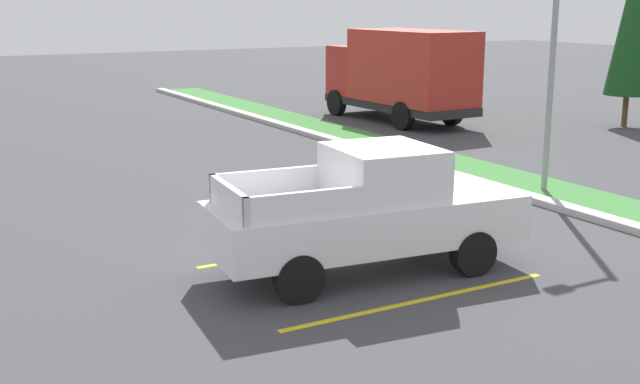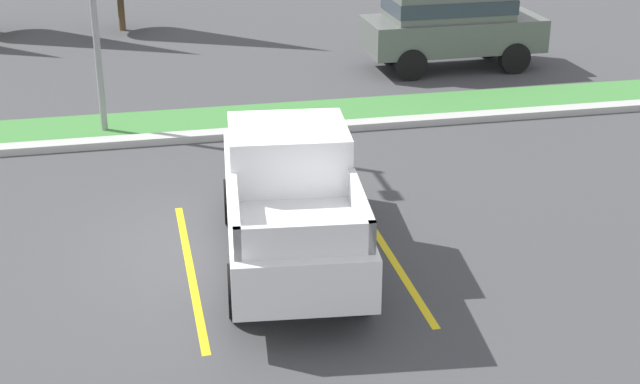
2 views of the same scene
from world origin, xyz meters
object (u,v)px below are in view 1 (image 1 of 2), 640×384
(pickup_truck_main, at_px, (369,211))
(cypress_tree_leftmost, at_px, (633,21))
(street_light, at_px, (549,32))
(cargo_truck_distant, at_px, (401,72))

(pickup_truck_main, height_order, cypress_tree_leftmost, cypress_tree_leftmost)
(pickup_truck_main, height_order, street_light, street_light)
(cargo_truck_distant, relative_size, cypress_tree_leftmost, 1.08)
(cypress_tree_leftmost, bearing_deg, pickup_truck_main, -61.87)
(pickup_truck_main, xyz_separation_m, cargo_truck_distant, (-13.89, 10.34, 0.81))
(pickup_truck_main, relative_size, cargo_truck_distant, 0.79)
(pickup_truck_main, relative_size, street_light, 0.84)
(pickup_truck_main, bearing_deg, cargo_truck_distant, 143.35)
(cypress_tree_leftmost, bearing_deg, cargo_truck_distant, -127.74)
(cargo_truck_distant, height_order, street_light, street_light)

